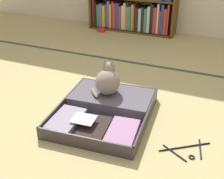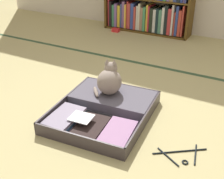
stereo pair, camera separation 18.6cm
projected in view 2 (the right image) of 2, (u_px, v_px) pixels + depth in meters
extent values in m
plane|color=tan|center=(105.00, 124.00, 2.16)|extent=(10.00, 10.00, 0.00)
cube|color=#344E32|center=(160.00, 67.00, 3.06)|extent=(4.80, 0.05, 0.00)
cube|color=#553B15|center=(192.00, 3.00, 3.68)|extent=(0.03, 0.27, 0.92)
cube|color=#553B15|center=(146.00, 31.00, 4.14)|extent=(1.19, 0.27, 0.02)
cube|color=#C42D3B|center=(112.00, 10.00, 4.27)|extent=(0.02, 0.23, 0.39)
cube|color=black|center=(114.00, 12.00, 4.26)|extent=(0.04, 0.23, 0.35)
cube|color=#357A53|center=(116.00, 14.00, 4.25)|extent=(0.04, 0.23, 0.31)
cube|color=#785898|center=(119.00, 14.00, 4.23)|extent=(0.04, 0.23, 0.33)
cube|color=gold|center=(122.00, 15.00, 4.22)|extent=(0.04, 0.23, 0.30)
cube|color=#384C8B|center=(124.00, 14.00, 4.20)|extent=(0.02, 0.23, 0.33)
cube|color=#78538C|center=(126.00, 13.00, 4.18)|extent=(0.04, 0.23, 0.37)
cube|color=gold|center=(128.00, 15.00, 4.16)|extent=(0.03, 0.23, 0.33)
cube|color=#BE383A|center=(131.00, 14.00, 4.15)|extent=(0.02, 0.23, 0.37)
cube|color=#AF3D39|center=(132.00, 15.00, 4.13)|extent=(0.04, 0.23, 0.35)
cube|color=#304596|center=(135.00, 15.00, 4.12)|extent=(0.04, 0.23, 0.35)
cube|color=#B53E35|center=(137.00, 17.00, 4.11)|extent=(0.03, 0.23, 0.31)
cube|color=silver|center=(140.00, 16.00, 4.10)|extent=(0.03, 0.23, 0.33)
cube|color=silver|center=(142.00, 15.00, 4.08)|extent=(0.03, 0.23, 0.36)
cube|color=#906E57|center=(144.00, 18.00, 4.07)|extent=(0.04, 0.23, 0.31)
cube|color=#418A5A|center=(147.00, 18.00, 4.05)|extent=(0.04, 0.23, 0.33)
cube|color=gold|center=(150.00, 17.00, 4.04)|extent=(0.03, 0.23, 0.35)
cube|color=#BF2E3D|center=(151.00, 18.00, 4.02)|extent=(0.02, 0.23, 0.34)
cube|color=black|center=(154.00, 19.00, 4.01)|extent=(0.04, 0.23, 0.32)
cube|color=silver|center=(157.00, 20.00, 4.00)|extent=(0.04, 0.23, 0.31)
cube|color=#17292D|center=(159.00, 19.00, 3.97)|extent=(0.03, 0.23, 0.32)
cube|color=#498065|center=(162.00, 20.00, 3.95)|extent=(0.04, 0.23, 0.31)
cube|color=silver|center=(165.00, 19.00, 3.93)|extent=(0.03, 0.23, 0.35)
cube|color=black|center=(168.00, 19.00, 3.90)|extent=(0.04, 0.23, 0.38)
cube|color=#C43638|center=(171.00, 20.00, 3.90)|extent=(0.04, 0.23, 0.34)
cube|color=silver|center=(175.00, 19.00, 3.86)|extent=(0.02, 0.23, 0.40)
cube|color=#B13D2D|center=(176.00, 22.00, 3.88)|extent=(0.02, 0.23, 0.30)
cube|color=#31458B|center=(179.00, 20.00, 3.85)|extent=(0.03, 0.23, 0.39)
cube|color=#BB3F2F|center=(182.00, 22.00, 3.84)|extent=(0.04, 0.23, 0.34)
cube|color=#C24136|center=(185.00, 20.00, 3.82)|extent=(0.02, 0.23, 0.40)
cube|color=#393135|center=(91.00, 130.00, 2.09)|extent=(0.71, 0.45, 0.01)
cube|color=#393135|center=(77.00, 141.00, 1.91)|extent=(0.68, 0.07, 0.10)
cube|color=#393135|center=(51.00, 115.00, 2.18)|extent=(0.04, 0.40, 0.10)
cube|color=#393135|center=(135.00, 137.00, 1.95)|extent=(0.04, 0.40, 0.10)
cube|color=#50515C|center=(91.00, 129.00, 2.08)|extent=(0.68, 0.42, 0.01)
cube|color=#393135|center=(113.00, 104.00, 2.40)|extent=(0.71, 0.45, 0.01)
cube|color=#393135|center=(122.00, 89.00, 2.54)|extent=(0.68, 0.07, 0.10)
cube|color=#393135|center=(78.00, 91.00, 2.50)|extent=(0.04, 0.40, 0.10)
cube|color=#393135|center=(152.00, 108.00, 2.27)|extent=(0.04, 0.40, 0.10)
cube|color=#50515C|center=(113.00, 103.00, 2.40)|extent=(0.68, 0.42, 0.01)
cylinder|color=black|center=(103.00, 115.00, 2.24)|extent=(0.66, 0.07, 0.02)
cube|color=#9C809E|center=(65.00, 122.00, 2.14)|extent=(0.22, 0.32, 0.02)
cube|color=#324E70|center=(65.00, 119.00, 2.15)|extent=(0.23, 0.34, 0.02)
cube|color=gray|center=(64.00, 116.00, 2.13)|extent=(0.21, 0.33, 0.02)
cube|color=gray|center=(91.00, 128.00, 2.07)|extent=(0.22, 0.35, 0.02)
cube|color=#2C201F|center=(90.00, 126.00, 2.06)|extent=(0.23, 0.33, 0.02)
cube|color=#9F69A2|center=(118.00, 135.00, 2.00)|extent=(0.23, 0.34, 0.02)
cube|color=#A0729E|center=(118.00, 132.00, 1.99)|extent=(0.23, 0.33, 0.02)
cube|color=silver|center=(81.00, 117.00, 2.08)|extent=(0.17, 0.15, 0.01)
cube|color=#56525F|center=(113.00, 98.00, 2.38)|extent=(0.67, 0.42, 0.09)
torus|color=white|center=(104.00, 90.00, 2.42)|extent=(0.09, 0.09, 0.01)
cylinder|color=black|center=(102.00, 85.00, 2.59)|extent=(0.02, 0.02, 0.09)
cylinder|color=black|center=(142.00, 94.00, 2.46)|extent=(0.02, 0.02, 0.09)
cube|color=red|center=(94.00, 144.00, 1.87)|extent=(0.03, 0.00, 0.02)
cube|color=yellow|center=(108.00, 148.00, 1.84)|extent=(0.03, 0.00, 0.03)
cube|color=red|center=(96.00, 142.00, 1.86)|extent=(0.04, 0.01, 0.02)
cube|color=white|center=(76.00, 140.00, 1.92)|extent=(0.03, 0.00, 0.02)
ellipsoid|color=gray|center=(109.00, 82.00, 2.33)|extent=(0.25, 0.26, 0.20)
ellipsoid|color=gray|center=(111.00, 83.00, 2.40)|extent=(0.15, 0.11, 0.11)
sphere|color=gray|center=(111.00, 68.00, 2.32)|extent=(0.11, 0.11, 0.11)
cone|color=gray|center=(114.00, 62.00, 2.28)|extent=(0.04, 0.04, 0.04)
cone|color=gray|center=(107.00, 61.00, 2.29)|extent=(0.04, 0.04, 0.04)
sphere|color=gold|center=(114.00, 66.00, 2.35)|extent=(0.02, 0.02, 0.02)
sphere|color=gold|center=(110.00, 65.00, 2.36)|extent=(0.02, 0.02, 0.02)
ellipsoid|color=gray|center=(96.00, 92.00, 2.35)|extent=(0.13, 0.15, 0.03)
cylinder|color=black|center=(180.00, 151.00, 1.89)|extent=(0.30, 0.22, 0.01)
cylinder|color=black|center=(195.00, 154.00, 1.86)|extent=(0.05, 0.20, 0.01)
cylinder|color=black|center=(168.00, 157.00, 1.84)|extent=(0.18, 0.11, 0.01)
torus|color=black|center=(185.00, 162.00, 1.80)|extent=(0.06, 0.06, 0.01)
cube|color=red|center=(116.00, 30.00, 4.12)|extent=(0.10, 0.07, 0.05)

